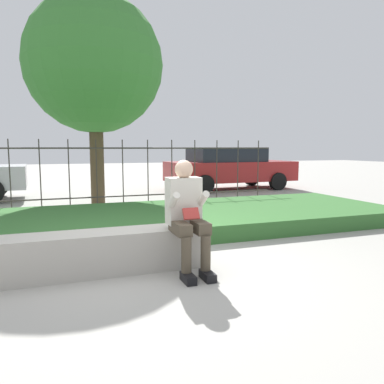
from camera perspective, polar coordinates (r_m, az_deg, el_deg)
ground_plane at (r=4.51m, az=-8.58°, el=-11.50°), size 60.00×60.00×0.00m
stone_bench at (r=4.40m, az=-13.70°, el=-9.26°), size 2.40×0.45×0.47m
person_seated_reader at (r=4.24m, az=-0.82°, el=-2.91°), size 0.42×0.73×1.27m
grass_berm at (r=6.54m, az=-12.34°, el=-4.62°), size 10.66×2.91×0.27m
iron_fence at (r=8.51m, az=-14.33°, el=2.68°), size 8.66×0.03×1.59m
car_parked_right at (r=12.77m, az=5.73°, el=3.76°), size 4.34×2.00×1.42m
tree_behind_fence at (r=9.69m, az=-14.68°, el=18.25°), size 3.27×3.27×5.02m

